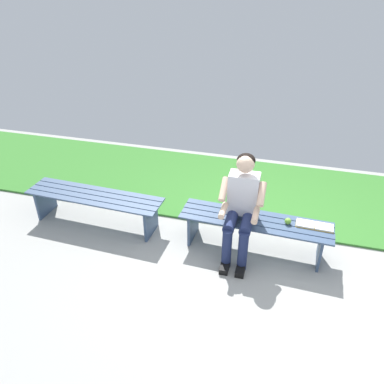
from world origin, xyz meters
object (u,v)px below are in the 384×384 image
(person_seated, at_px, (241,205))
(bench_far, at_px, (95,202))
(book_open, at_px, (315,226))
(apple, at_px, (288,221))
(bench_near, at_px, (255,227))

(person_seated, bearing_deg, bench_far, -2.98)
(person_seated, bearing_deg, book_open, -170.24)
(person_seated, relative_size, apple, 16.42)
(bench_far, distance_m, person_seated, 1.94)
(bench_near, distance_m, person_seated, 0.40)
(bench_near, bearing_deg, person_seated, 30.19)
(bench_near, relative_size, apple, 23.56)
(apple, relative_size, book_open, 0.18)
(apple, bearing_deg, person_seated, 11.91)
(bench_far, distance_m, apple, 2.45)
(person_seated, xyz_separation_m, book_open, (-0.83, -0.14, -0.23))
(bench_far, height_order, person_seated, person_seated)
(bench_near, distance_m, bench_far, 2.08)
(bench_near, bearing_deg, bench_far, -0.00)
(bench_near, distance_m, book_open, 0.67)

